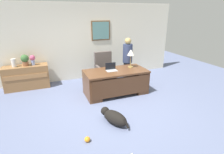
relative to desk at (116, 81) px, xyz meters
name	(u,v)px	position (x,y,z in m)	size (l,w,h in m)	color
ground_plane	(112,108)	(-0.45, -0.79, -0.40)	(12.00, 12.00, 0.00)	slate
back_wall	(86,42)	(-0.45, 1.81, 0.95)	(7.00, 0.16, 2.70)	beige
desk	(116,81)	(0.00, 0.00, 0.00)	(1.86, 0.92, 0.74)	brown
credenza	(27,77)	(-2.54, 1.45, -0.02)	(1.36, 0.50, 0.77)	olive
armchair	(105,70)	(-0.05, 0.91, 0.09)	(0.60, 0.59, 1.11)	#564C47
person_standing	(127,61)	(0.70, 0.68, 0.41)	(0.32, 0.32, 1.59)	#262323
dog_lying	(114,117)	(-0.65, -1.44, -0.25)	(0.54, 0.77, 0.30)	black
laptop	(111,69)	(-0.13, 0.08, 0.39)	(0.32, 0.22, 0.22)	#B2B5BA
desk_lamp	(131,54)	(0.56, 0.17, 0.77)	(0.22, 0.22, 0.56)	#9E8447
vase_with_flowers	(33,59)	(-2.29, 1.46, 0.55)	(0.17, 0.17, 0.32)	#8698C9
vase_empty	(14,63)	(-2.83, 1.46, 0.49)	(0.14, 0.14, 0.26)	silver
potted_plant	(25,60)	(-2.51, 1.46, 0.56)	(0.24, 0.24, 0.36)	brown
dog_toy_ball	(87,139)	(-1.37, -1.83, -0.35)	(0.11, 0.11, 0.11)	orange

